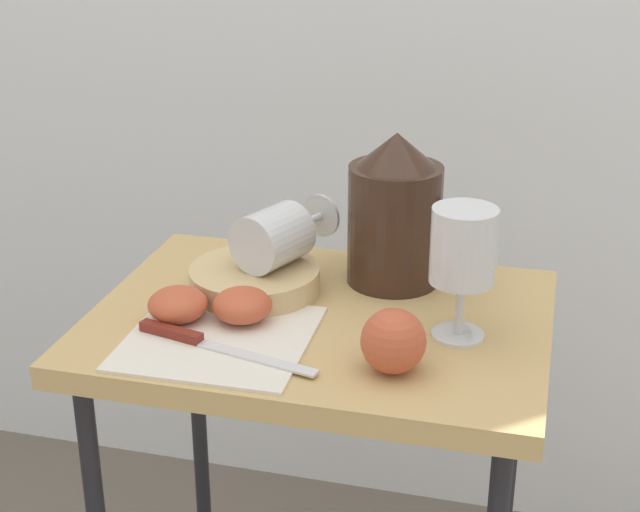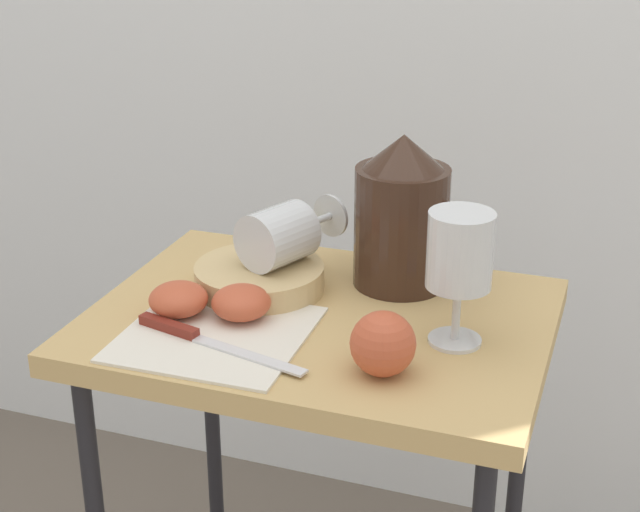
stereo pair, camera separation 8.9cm
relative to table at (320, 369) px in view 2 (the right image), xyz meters
name	(u,v)px [view 2 (the right image)]	position (x,y,z in m)	size (l,w,h in m)	color
table	(320,369)	(0.00, 0.00, 0.00)	(0.57, 0.42, 0.72)	tan
linen_napkin	(216,334)	(-0.10, -0.10, 0.08)	(0.22, 0.22, 0.00)	silver
basket_tray	(259,278)	(-0.10, 0.04, 0.10)	(0.17, 0.17, 0.04)	tan
pitcher	(402,225)	(0.07, 0.13, 0.16)	(0.18, 0.13, 0.21)	#382319
wine_glass_upright	(460,257)	(0.18, -0.02, 0.19)	(0.08, 0.08, 0.16)	silver
wine_glass_tipped_near	(280,235)	(-0.08, 0.06, 0.15)	(0.12, 0.17, 0.08)	silver
apple_half_left	(178,299)	(-0.16, -0.06, 0.10)	(0.07, 0.07, 0.04)	#C15133
apple_half_right	(241,302)	(-0.09, -0.05, 0.10)	(0.07, 0.07, 0.04)	#C15133
apple_whole	(383,344)	(0.11, -0.12, 0.12)	(0.07, 0.07, 0.07)	#C15133
knife	(195,336)	(-0.12, -0.12, 0.09)	(0.24, 0.07, 0.01)	silver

